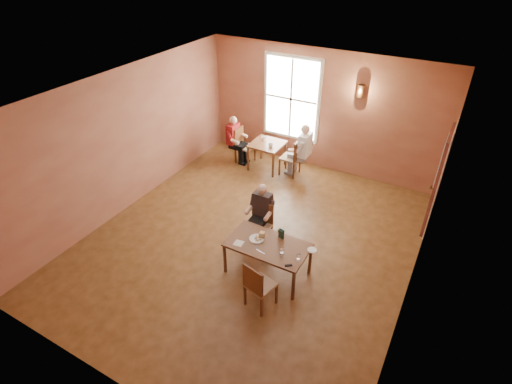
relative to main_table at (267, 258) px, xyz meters
The scene contains 29 objects.
ground 0.99m from the main_table, 137.93° to the left, with size 6.00×7.00×0.01m, color brown.
wall_back 4.34m from the main_table, 99.49° to the left, with size 6.00×0.04×3.00m, color brown.
wall_front 3.18m from the main_table, 103.46° to the right, with size 6.00×0.04×3.00m, color brown.
wall_left 3.92m from the main_table, behind, with size 0.04×7.00×3.00m, color brown.
wall_right 2.66m from the main_table, 15.06° to the left, with size 0.04×7.00×3.00m, color brown.
ceiling 2.83m from the main_table, 137.93° to the left, with size 6.00×7.00×0.04m, color white.
window 4.55m from the main_table, 110.08° to the left, with size 1.36×0.10×1.96m, color white.
door 3.76m from the main_table, 52.38° to the left, with size 0.12×1.04×2.10m, color maroon.
wall_sconce 4.44m from the main_table, 86.99° to the left, with size 0.16×0.16×0.28m, color brown.
main_table is the anchor object (origin of this frame).
chair_diner_main 0.83m from the main_table, 127.57° to the left, with size 0.38×0.38×0.86m, color #593116, non-canonical shape.
diner_main 0.84m from the main_table, 128.88° to the left, with size 0.47×0.47×1.18m, color black, non-canonical shape.
chair_empty 0.75m from the main_table, 70.81° to the right, with size 0.40×0.40×0.91m, color #582C14, non-canonical shape.
plate_food 0.42m from the main_table, behind, with size 0.26×0.26×0.03m, color silver.
sandwich 0.43m from the main_table, 147.91° to the left, with size 0.09×0.08×0.10m, color tan.
goblet_b 0.77m from the main_table, 12.74° to the right, with size 0.07×0.07×0.16m, color white, non-canonical shape.
goblet_c 0.55m from the main_table, 22.67° to the right, with size 0.07×0.07×0.17m, color white, non-canonical shape.
menu_stand 0.51m from the main_table, 64.45° to the left, with size 0.11×0.05×0.18m, color #1B3321.
knife 0.41m from the main_table, 94.03° to the right, with size 0.19×0.02×0.00m, color silver.
napkin 0.60m from the main_table, 153.63° to the right, with size 0.15×0.15×0.01m, color white.
side_plate 0.84m from the main_table, 16.99° to the left, with size 0.16×0.16×0.01m, color white.
sunglasses 0.71m from the main_table, 29.62° to the right, with size 0.12×0.04×0.02m, color black.
second_table 3.83m from the main_table, 117.83° to the left, with size 0.79×0.79×0.70m, color brown, non-canonical shape.
chair_diner_white 3.58m from the main_table, 108.57° to the left, with size 0.43×0.43×0.96m, color #523115, non-canonical shape.
diner_white 3.58m from the main_table, 108.12° to the left, with size 0.53×0.53×1.32m, color silver, non-canonical shape.
chair_diner_maroon 4.17m from the main_table, 125.75° to the left, with size 0.41×0.41×0.94m, color #512E15, non-canonical shape.
diner_maroon 4.20m from the main_table, 126.08° to the left, with size 0.49×0.49×1.22m, color #501216, non-canonical shape.
cup_a 3.65m from the main_table, 116.47° to the left, with size 0.12×0.12×0.09m, color white.
cup_b 4.04m from the main_table, 119.20° to the left, with size 0.09×0.09×0.09m, color white.
Camera 1 is at (3.06, -5.32, 5.20)m, focal length 28.00 mm.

